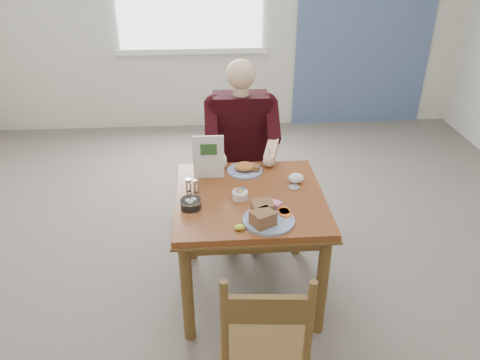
{
  "coord_description": "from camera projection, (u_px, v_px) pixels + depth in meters",
  "views": [
    {
      "loc": [
        -0.23,
        -2.43,
        2.21
      ],
      "look_at": [
        -0.06,
        0.0,
        0.86
      ],
      "focal_mm": 35.0,
      "sensor_mm": 36.0,
      "label": 1
    }
  ],
  "objects": [
    {
      "name": "menu",
      "position": [
        208.0,
        157.0,
        2.97
      ],
      "size": [
        0.2,
        0.02,
        0.29
      ],
      "color": "white",
      "rests_on": "table"
    },
    {
      "name": "chair_far",
      "position": [
        240.0,
        173.0,
        3.67
      ],
      "size": [
        0.42,
        0.42,
        0.95
      ],
      "color": "brown",
      "rests_on": "ground"
    },
    {
      "name": "creamer",
      "position": [
        191.0,
        204.0,
        2.7
      ],
      "size": [
        0.12,
        0.12,
        0.06
      ],
      "color": "white",
      "rests_on": "table"
    },
    {
      "name": "accent_panel",
      "position": [
        369.0,
        5.0,
        5.23
      ],
      "size": [
        1.6,
        0.02,
        2.8
      ],
      "primitive_type": "cube",
      "color": "#4C628D",
      "rests_on": "ground"
    },
    {
      "name": "near_plate",
      "position": [
        266.0,
        216.0,
        2.58
      ],
      "size": [
        0.38,
        0.38,
        0.1
      ],
      "color": "white",
      "rests_on": "table"
    },
    {
      "name": "metal_dish",
      "position": [
        294.0,
        187.0,
        2.92
      ],
      "size": [
        0.08,
        0.08,
        0.01
      ],
      "primitive_type": "cylinder",
      "rotation": [
        0.0,
        0.0,
        -0.16
      ],
      "color": "silver",
      "rests_on": "table"
    },
    {
      "name": "table",
      "position": [
        250.0,
        211.0,
        2.9
      ],
      "size": [
        0.92,
        0.92,
        0.75
      ],
      "color": "brown",
      "rests_on": "ground"
    },
    {
      "name": "wall_back",
      "position": [
        226.0,
        6.0,
        5.15
      ],
      "size": [
        5.5,
        0.0,
        5.5
      ],
      "primitive_type": "plane",
      "rotation": [
        1.57,
        0.0,
        0.0
      ],
      "color": "silver",
      "rests_on": "ground"
    },
    {
      "name": "diner",
      "position": [
        241.0,
        139.0,
        3.43
      ],
      "size": [
        0.53,
        0.56,
        1.39
      ],
      "color": "#9A9673",
      "rests_on": "chair_far"
    },
    {
      "name": "floor",
      "position": [
        249.0,
        289.0,
        3.21
      ],
      "size": [
        6.0,
        6.0,
        0.0
      ],
      "primitive_type": "plane",
      "color": "#655A52",
      "rests_on": "ground"
    },
    {
      "name": "far_plate",
      "position": [
        246.0,
        168.0,
        3.1
      ],
      "size": [
        0.31,
        0.31,
        0.06
      ],
      "color": "white",
      "rests_on": "table"
    },
    {
      "name": "caddy",
      "position": [
        240.0,
        195.0,
        2.8
      ],
      "size": [
        0.12,
        0.12,
        0.07
      ],
      "color": "white",
      "rests_on": "table"
    },
    {
      "name": "chair_near",
      "position": [
        264.0,
        340.0,
        2.21
      ],
      "size": [
        0.45,
        0.45,
        0.95
      ],
      "color": "brown",
      "rests_on": "ground"
    },
    {
      "name": "shakers",
      "position": [
        192.0,
        185.0,
        2.87
      ],
      "size": [
        0.09,
        0.06,
        0.08
      ],
      "color": "white",
      "rests_on": "table"
    },
    {
      "name": "lemon_wedge",
      "position": [
        240.0,
        227.0,
        2.52
      ],
      "size": [
        0.07,
        0.06,
        0.03
      ],
      "primitive_type": "ellipsoid",
      "rotation": [
        0.0,
        0.0,
        0.31
      ],
      "color": "yellow",
      "rests_on": "table"
    },
    {
      "name": "napkin",
      "position": [
        296.0,
        178.0,
        2.97
      ],
      "size": [
        0.1,
        0.09,
        0.06
      ],
      "primitive_type": "ellipsoid",
      "rotation": [
        0.0,
        0.0,
        -0.07
      ],
      "color": "white",
      "rests_on": "table"
    }
  ]
}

